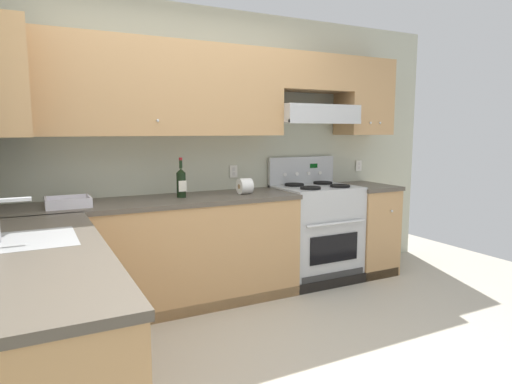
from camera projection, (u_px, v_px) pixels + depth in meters
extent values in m
plane|color=#B2AA99|center=(268.00, 367.00, 2.77)|extent=(7.04, 7.04, 0.00)
cube|color=#B7BAA3|center=(229.00, 150.00, 4.23)|extent=(4.68, 0.12, 2.55)
cube|color=tan|center=(151.00, 89.00, 3.59)|extent=(2.30, 0.34, 0.76)
cube|color=tan|center=(364.00, 98.00, 4.59)|extent=(0.53, 0.34, 0.76)
cube|color=tan|center=(311.00, 73.00, 4.26)|extent=(0.80, 0.34, 0.34)
cube|color=#B7BABC|center=(313.00, 114.00, 4.28)|extent=(0.80, 0.46, 0.17)
cube|color=#B7BABC|center=(326.00, 122.00, 4.10)|extent=(0.80, 0.03, 0.04)
sphere|color=silver|center=(158.00, 121.00, 3.46)|extent=(0.02, 0.02, 0.02)
sphere|color=silver|center=(371.00, 123.00, 4.44)|extent=(0.02, 0.02, 0.02)
sphere|color=silver|center=(380.00, 123.00, 4.50)|extent=(0.02, 0.02, 0.02)
cube|color=silver|center=(234.00, 171.00, 4.20)|extent=(0.08, 0.01, 0.12)
cube|color=silver|center=(234.00, 169.00, 4.19)|extent=(0.03, 0.00, 0.03)
cube|color=silver|center=(234.00, 174.00, 4.20)|extent=(0.03, 0.00, 0.03)
cube|color=silver|center=(359.00, 166.00, 4.88)|extent=(0.08, 0.01, 0.12)
cube|color=silver|center=(359.00, 164.00, 4.88)|extent=(0.03, 0.00, 0.03)
cube|color=silver|center=(359.00, 168.00, 4.88)|extent=(0.03, 0.00, 0.03)
cube|color=tan|center=(0.00, 79.00, 2.95)|extent=(0.34, 0.64, 0.76)
cube|color=tan|center=(158.00, 257.00, 3.65)|extent=(2.37, 0.61, 0.87)
cube|color=#51493F|center=(157.00, 202.00, 3.59)|extent=(2.39, 0.63, 0.04)
cube|color=tan|center=(364.00, 230.00, 4.63)|extent=(0.44, 0.61, 0.87)
cube|color=#51493F|center=(366.00, 187.00, 4.57)|extent=(0.46, 0.63, 0.04)
cube|color=black|center=(239.00, 301.00, 3.73)|extent=(3.54, 0.06, 0.09)
sphere|color=silver|center=(102.00, 243.00, 3.12)|extent=(0.03, 0.03, 0.03)
sphere|color=silver|center=(392.00, 211.00, 4.35)|extent=(0.03, 0.03, 0.03)
cube|color=tan|center=(42.00, 345.00, 2.14)|extent=(0.61, 1.89, 0.87)
cube|color=#51493F|center=(36.00, 254.00, 2.08)|extent=(0.63, 1.91, 0.04)
cube|color=#999B9E|center=(34.00, 240.00, 2.28)|extent=(0.40, 0.48, 0.01)
cube|color=#28282B|center=(35.00, 253.00, 2.29)|extent=(0.34, 0.42, 0.14)
cylinder|color=silver|center=(14.00, 200.00, 2.22)|extent=(0.16, 0.02, 0.02)
cube|color=#B7BABC|center=(316.00, 234.00, 4.36)|extent=(0.76, 0.58, 0.91)
cube|color=black|center=(334.00, 248.00, 4.11)|extent=(0.53, 0.01, 0.26)
cylinder|color=silver|center=(336.00, 224.00, 4.06)|extent=(0.65, 0.02, 0.02)
cube|color=#333333|center=(333.00, 278.00, 4.15)|extent=(0.70, 0.01, 0.11)
cube|color=#B7BABC|center=(317.00, 187.00, 4.30)|extent=(0.76, 0.58, 0.02)
cube|color=#B7BABC|center=(302.00, 171.00, 4.52)|extent=(0.76, 0.04, 0.29)
cube|color=#053F0C|center=(314.00, 166.00, 4.56)|extent=(0.09, 0.01, 0.04)
cylinder|color=black|center=(310.00, 188.00, 4.09)|extent=(0.19, 0.19, 0.02)
cylinder|color=black|center=(310.00, 189.00, 4.10)|extent=(0.07, 0.07, 0.01)
cylinder|color=black|center=(340.00, 186.00, 4.25)|extent=(0.19, 0.19, 0.02)
cylinder|color=black|center=(340.00, 187.00, 4.25)|extent=(0.07, 0.07, 0.01)
cylinder|color=black|center=(294.00, 185.00, 4.34)|extent=(0.19, 0.19, 0.02)
cylinder|color=black|center=(294.00, 185.00, 4.34)|extent=(0.07, 0.07, 0.01)
cylinder|color=black|center=(323.00, 183.00, 4.50)|extent=(0.19, 0.19, 0.02)
cylinder|color=black|center=(323.00, 183.00, 4.50)|extent=(0.07, 0.07, 0.01)
cylinder|color=white|center=(285.00, 175.00, 4.41)|extent=(0.04, 0.02, 0.04)
cylinder|color=white|center=(297.00, 174.00, 4.47)|extent=(0.04, 0.02, 0.04)
cylinder|color=white|center=(309.00, 173.00, 4.54)|extent=(0.04, 0.02, 0.04)
cylinder|color=white|center=(320.00, 173.00, 4.60)|extent=(0.04, 0.02, 0.04)
cylinder|color=black|center=(181.00, 185.00, 3.69)|extent=(0.08, 0.08, 0.21)
cone|color=black|center=(181.00, 171.00, 3.68)|extent=(0.08, 0.08, 0.04)
cylinder|color=black|center=(181.00, 163.00, 3.67)|extent=(0.03, 0.03, 0.09)
cylinder|color=maroon|center=(181.00, 159.00, 3.66)|extent=(0.03, 0.03, 0.02)
cube|color=silver|center=(183.00, 186.00, 3.66)|extent=(0.07, 0.00, 0.09)
cube|color=silver|center=(68.00, 206.00, 3.25)|extent=(0.25, 0.21, 0.02)
cube|color=silver|center=(69.00, 204.00, 3.13)|extent=(0.31, 0.01, 0.07)
cube|color=silver|center=(67.00, 200.00, 3.36)|extent=(0.31, 0.01, 0.07)
cube|color=silver|center=(46.00, 203.00, 3.18)|extent=(0.01, 0.24, 0.07)
cube|color=silver|center=(89.00, 201.00, 3.31)|extent=(0.01, 0.24, 0.07)
cylinder|color=white|center=(245.00, 186.00, 3.90)|extent=(0.11, 0.14, 0.14)
cylinder|color=#9E7A51|center=(239.00, 186.00, 3.88)|extent=(0.01, 0.04, 0.04)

